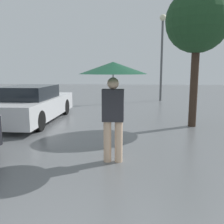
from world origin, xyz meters
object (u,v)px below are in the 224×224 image
at_px(parked_car_farthest, 33,105).
at_px(tree, 197,22).
at_px(pedestrian, 113,79).
at_px(street_lamp, 162,45).

height_order(parked_car_farthest, tree, tree).
relative_size(pedestrian, street_lamp, 0.40).
relative_size(tree, street_lamp, 0.86).
xyz_separation_m(tree, street_lamp, (-0.28, 6.67, 0.02)).
bearing_deg(parked_car_farthest, pedestrian, -49.78).
relative_size(pedestrian, parked_car_farthest, 0.42).
xyz_separation_m(pedestrian, street_lamp, (1.93, 9.95, 1.57)).
distance_m(parked_car_farthest, street_lamp, 8.46).
height_order(pedestrian, tree, tree).
distance_m(pedestrian, tree, 4.25).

